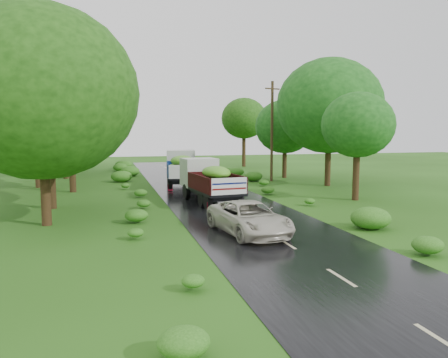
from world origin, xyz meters
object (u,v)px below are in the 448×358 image
object	(u,v)px
truck_near	(209,178)
truck_far	(182,166)
utility_pole	(272,130)
car	(249,218)

from	to	relation	value
truck_near	truck_far	bearing A→B (deg)	85.61
truck_far	utility_pole	world-z (taller)	utility_pole
truck_far	utility_pole	xyz separation A→B (m)	(7.96, 1.33, 2.81)
truck_near	car	bearing A→B (deg)	-98.13
car	truck_near	bearing A→B (deg)	80.60
car	truck_far	bearing A→B (deg)	82.41
utility_pole	truck_near	bearing A→B (deg)	-146.94
truck_near	car	xyz separation A→B (m)	(-0.24, -8.55, -0.75)
truck_near	car	size ratio (longest dim) A/B	1.30
truck_far	car	bearing A→B (deg)	-83.25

